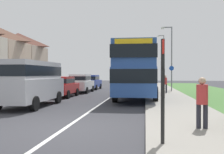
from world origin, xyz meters
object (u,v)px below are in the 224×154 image
Objects in this scene: parked_car_blue at (91,81)px; cycle_route_sign at (171,77)px; parked_car_red at (61,86)px; pedestrian_walking_away at (165,83)px; bus_stop_sign at (163,84)px; parked_car_white at (81,83)px; double_decker_bus at (137,69)px; parked_van_silver at (31,80)px; pedestrian_at_stop at (202,100)px; street_lamp_mid at (170,54)px; street_lamp_far at (163,57)px.

cycle_route_sign reaches higher than parked_car_blue.
pedestrian_walking_away reaches higher than parked_car_red.
parked_car_white is at bearing 110.31° from bus_stop_sign.
double_decker_bus is at bearing -60.92° from parked_car_blue.
parked_van_silver reaches higher than pedestrian_walking_away.
cycle_route_sign reaches higher than parked_car_white.
street_lamp_mid is (0.82, 18.49, 2.83)m from pedestrian_at_stop.
parked_car_white is 2.55× the size of pedestrian_walking_away.
parked_car_red is 8.92m from pedestrian_walking_away.
double_decker_bus is 2.46× the size of parked_car_white.
double_decker_bus is at bearing -112.18° from street_lamp_mid.
parked_van_silver reaches higher than parked_car_red.
double_decker_bus is 7.87m from parked_van_silver.
double_decker_bus is 11.06m from pedestrian_at_stop.
cycle_route_sign is at bearing 33.88° from parked_car_red.
bus_stop_sign reaches higher than pedestrian_walking_away.
parked_car_blue is 17.18m from street_lamp_far.
street_lamp_far reaches higher than bus_stop_sign.
street_lamp_mid reaches higher than parked_van_silver.
cycle_route_sign is (8.61, 11.53, -0.01)m from parked_van_silver.
double_decker_bus is 6.27× the size of pedestrian_at_stop.
pedestrian_walking_away is (7.77, -0.93, 0.03)m from parked_car_white.
street_lamp_mid reaches higher than parked_car_red.
street_lamp_far is (1.20, 34.79, 3.63)m from pedestrian_at_stop.
parked_van_silver is 31.12m from street_lamp_far.
street_lamp_mid is at bearing 56.88° from parked_van_silver.
cycle_route_sign reaches higher than parked_van_silver.
cycle_route_sign is at bearing 83.70° from bus_stop_sign.
bus_stop_sign is at bearing -73.78° from parked_car_blue.
pedestrian_at_stop is 0.26× the size of street_lamp_mid.
street_lamp_mid is (8.68, 13.30, 2.36)m from parked_van_silver.
parked_car_red is 12.09m from street_lamp_mid.
double_decker_bus is 1.60× the size of street_lamp_mid.
double_decker_bus is 7.38m from parked_car_white.
parked_car_red is 10.60m from cycle_route_sign.
parked_van_silver is 2.04× the size of bus_stop_sign.
cycle_route_sign is at bearing -92.27° from street_lamp_mid.
pedestrian_walking_away is at bearing -110.01° from cycle_route_sign.
parked_car_white reaches higher than parked_car_red.
double_decker_bus reaches higher than parked_van_silver.
pedestrian_at_stop is 0.64× the size of bus_stop_sign.
parked_car_blue is 0.54× the size of street_lamp_far.
street_lamp_mid is at bearing -14.12° from parked_car_blue.
parked_car_white is (-5.43, 4.85, -1.20)m from double_decker_bus.
bus_stop_sign is at bearing -85.30° from double_decker_bus.
cycle_route_sign reaches higher than pedestrian_walking_away.
bus_stop_sign is at bearing -124.84° from pedestrian_at_stop.
pedestrian_at_stop is at bearing -92.57° from cycle_route_sign.
cycle_route_sign is (8.61, -3.96, 0.52)m from parked_car_blue.
parked_van_silver is 3.18× the size of pedestrian_at_stop.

